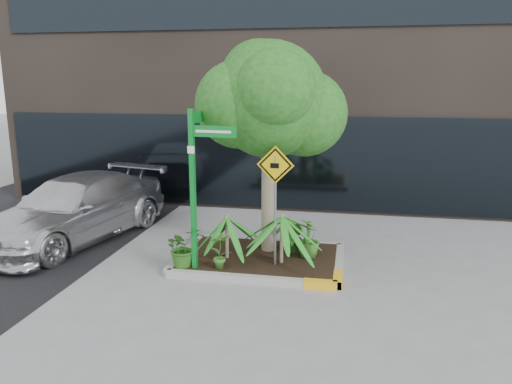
% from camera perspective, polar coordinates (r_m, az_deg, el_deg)
% --- Properties ---
extents(ground, '(80.00, 80.00, 0.00)m').
position_cam_1_polar(ground, '(10.10, -0.96, -8.56)').
color(ground, gray).
rests_on(ground, ground).
extents(planter, '(3.35, 2.36, 0.15)m').
position_cam_1_polar(planter, '(10.27, 0.62, -7.58)').
color(planter, '#9E9E99').
rests_on(planter, ground).
extents(tree, '(2.99, 2.66, 4.49)m').
position_cam_1_polar(tree, '(10.08, 1.56, 10.51)').
color(tree, gray).
rests_on(tree, ground).
extents(palm_front, '(1.14, 1.14, 1.26)m').
position_cam_1_polar(palm_front, '(9.65, 2.97, -2.76)').
color(palm_front, gray).
rests_on(palm_front, ground).
extents(palm_left, '(1.02, 1.02, 1.14)m').
position_cam_1_polar(palm_left, '(9.94, -3.38, -2.86)').
color(palm_left, gray).
rests_on(palm_left, ground).
extents(palm_back, '(0.72, 0.72, 0.81)m').
position_cam_1_polar(palm_back, '(10.72, 3.93, -3.10)').
color(palm_back, gray).
rests_on(palm_back, ground).
extents(parked_car, '(3.19, 5.42, 1.47)m').
position_cam_1_polar(parked_car, '(12.32, -19.95, -1.81)').
color(parked_car, silver).
rests_on(parked_car, ground).
extents(shrub_a, '(0.96, 0.96, 0.75)m').
position_cam_1_polar(shrub_a, '(9.72, -8.34, -6.27)').
color(shrub_a, '#285C1A').
rests_on(shrub_a, planter).
extents(shrub_b, '(0.59, 0.59, 0.80)m').
position_cam_1_polar(shrub_b, '(10.12, 6.04, -5.28)').
color(shrub_b, '#2F681F').
rests_on(shrub_b, planter).
extents(shrub_c, '(0.55, 0.55, 0.74)m').
position_cam_1_polar(shrub_c, '(9.51, -4.14, -6.62)').
color(shrub_c, '#356F22').
rests_on(shrub_c, planter).
extents(shrub_d, '(0.51, 0.51, 0.66)m').
position_cam_1_polar(shrub_d, '(10.42, 4.59, -5.13)').
color(shrub_d, '#265A1A').
rests_on(shrub_d, planter).
extents(street_sign_post, '(0.93, 0.98, 3.16)m').
position_cam_1_polar(street_sign_post, '(9.27, -6.77, 1.99)').
color(street_sign_post, '#0B8127').
rests_on(street_sign_post, ground).
extents(cattle_sign, '(0.71, 0.13, 2.33)m').
position_cam_1_polar(cattle_sign, '(9.35, 2.22, 0.72)').
color(cattle_sign, slate).
rests_on(cattle_sign, ground).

